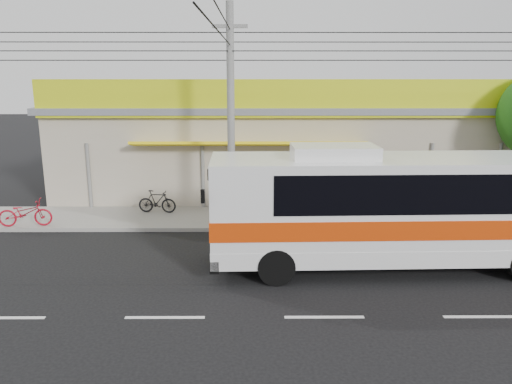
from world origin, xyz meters
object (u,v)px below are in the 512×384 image
Objects in this scene: motorbike_dark at (157,201)px; utility_pole at (230,45)px; coach_bus at (424,203)px; motorbike_red at (25,213)px.

motorbike_dark is 7.43m from utility_pole.
motorbike_dark is (-9.32, 5.78, -1.44)m from coach_bus.
utility_pole reaches higher than motorbike_red.
utility_pole is at bearing -98.66° from motorbike_red.
coach_bus reaches higher than motorbike_dark.
coach_bus reaches higher than motorbike_red.
coach_bus is at bearing -111.75° from motorbike_red.
motorbike_red is (-14.07, 3.88, -1.40)m from coach_bus.
motorbike_red is at bearing 162.98° from coach_bus.
coach_bus is at bearing -30.50° from utility_pole.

